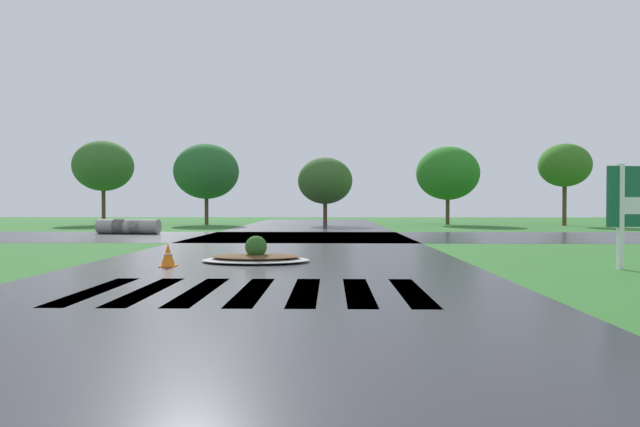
# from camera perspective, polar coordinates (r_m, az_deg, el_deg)

# --- Properties ---
(asphalt_roadway) EXTENTS (9.60, 80.00, 0.01)m
(asphalt_roadway) POSITION_cam_1_polar(r_m,az_deg,el_deg) (13.38, -4.61, -5.39)
(asphalt_roadway) COLOR #2B2B30
(asphalt_roadway) RESTS_ON ground
(asphalt_cross_road) EXTENTS (90.00, 8.64, 0.01)m
(asphalt_cross_road) POSITION_cam_1_polar(r_m,az_deg,el_deg) (24.97, -1.91, -2.44)
(asphalt_cross_road) COLOR #2B2B30
(asphalt_cross_road) RESTS_ON ground
(crosswalk_stripes) EXTENTS (5.85, 3.12, 0.01)m
(crosswalk_stripes) POSITION_cam_1_polar(r_m,az_deg,el_deg) (9.39, -7.12, -8.10)
(crosswalk_stripes) COLOR white
(crosswalk_stripes) RESTS_ON ground
(median_island) EXTENTS (2.76, 1.78, 0.68)m
(median_island) POSITION_cam_1_polar(r_m,az_deg,el_deg) (14.02, -6.73, -4.54)
(median_island) COLOR #9E9B93
(median_island) RESTS_ON ground
(drainage_pipe_stack) EXTENTS (3.26, 1.12, 0.75)m
(drainage_pipe_stack) POSITION_cam_1_polar(r_m,az_deg,el_deg) (29.06, -19.47, -1.29)
(drainage_pipe_stack) COLOR #9E9B93
(drainage_pipe_stack) RESTS_ON ground
(traffic_cone) EXTENTS (0.36, 0.36, 0.55)m
(traffic_cone) POSITION_cam_1_polar(r_m,az_deg,el_deg) (13.43, -15.67, -4.29)
(traffic_cone) COLOR orange
(traffic_cone) RESTS_ON ground
(background_treeline) EXTENTS (37.56, 6.58, 6.29)m
(background_treeline) POSITION_cam_1_polar(r_m,az_deg,el_deg) (39.92, -2.43, 4.44)
(background_treeline) COLOR #4C3823
(background_treeline) RESTS_ON ground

